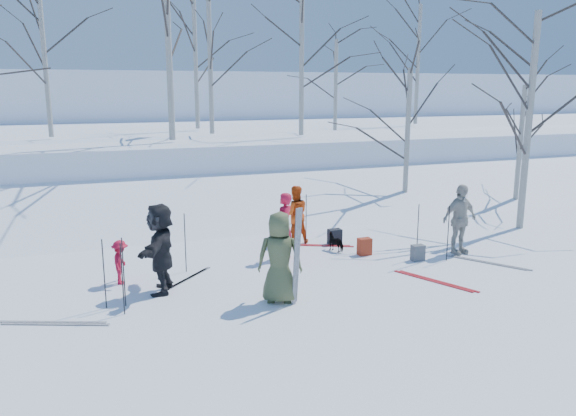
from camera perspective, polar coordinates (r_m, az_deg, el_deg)
name	(u,v)px	position (r m, az deg, el deg)	size (l,w,h in m)	color
ground	(313,281)	(12.07, 2.53, -7.45)	(120.00, 120.00, 0.00)	white
snow_ramp	(229,209)	(18.43, -6.03, -0.13)	(70.00, 9.50, 1.40)	white
snow_plateau	(176,152)	(27.98, -11.30, 5.65)	(70.00, 18.00, 2.20)	white
far_hill	(133,113)	(48.70, -15.51, 9.29)	(90.00, 30.00, 6.00)	white
skier_olive_center	(280,258)	(10.69, -0.86, -5.05)	(0.86, 0.56, 1.77)	#4C5533
skier_red_north	(284,226)	(13.39, -0.42, -1.86)	(0.59, 0.39, 1.62)	red
skier_redor_behind	(295,214)	(14.81, 0.71, -0.65)	(0.75, 0.58, 1.54)	#D74810
skier_red_seated	(121,262)	(12.29, -16.65, -5.30)	(0.61, 0.35, 0.94)	red
skier_cream_east	(460,219)	(14.45, 17.04, -1.10)	(1.02, 0.43, 1.74)	beige
skier_grey_west	(160,248)	(11.49, -12.83, -4.00)	(1.69, 0.54, 1.83)	black
dog	(336,242)	(14.23, 4.94, -3.47)	(0.25, 0.54, 0.46)	black
upright_ski_left	(296,257)	(10.48, 0.78, -5.03)	(0.07, 0.02, 1.90)	silver
upright_ski_right	(298,256)	(10.58, 1.01, -4.87)	(0.07, 0.02, 1.90)	silver
ski_pair_a	(488,263)	(14.08, 19.62, -5.24)	(1.18, 1.71, 0.02)	silver
ski_pair_b	(315,245)	(14.71, 2.81, -3.80)	(1.80, 1.00, 0.02)	#AF191E
ski_pair_c	(184,281)	(12.26, -10.54, -7.29)	(1.48, 1.49, 0.02)	silver
ski_pair_d	(54,323)	(10.82, -22.67, -10.75)	(1.84, 0.90, 0.02)	silver
ski_pair_e	(435,281)	(12.45, 14.70, -7.19)	(0.96, 1.82, 0.02)	#AF191E
ski_pole_a	(122,279)	(10.59, -16.47, -6.96)	(0.02, 0.02, 1.34)	black
ski_pole_b	(448,233)	(13.81, 15.95, -2.49)	(0.02, 0.02, 1.34)	black
ski_pole_c	(104,274)	(10.97, -18.18, -6.40)	(0.02, 0.02, 1.34)	black
ski_pole_d	(124,272)	(10.98, -16.35, -6.28)	(0.02, 0.02, 1.34)	black
ski_pole_e	(306,220)	(14.66, 1.85, -1.18)	(0.02, 0.02, 1.34)	black
ski_pole_f	(418,231)	(13.81, 13.04, -2.33)	(0.02, 0.02, 1.34)	black
ski_pole_g	(185,243)	(12.68, -10.40, -3.51)	(0.02, 0.02, 1.34)	black
backpack_red	(364,247)	(13.98, 7.78, -3.90)	(0.32, 0.22, 0.42)	#9A2E17
backpack_grey	(418,253)	(13.76, 13.05, -4.45)	(0.30, 0.20, 0.38)	#53565A
backpack_dark	(335,237)	(14.85, 4.77, -2.91)	(0.34, 0.24, 0.40)	black
birch_plateau_a	(210,66)	(23.32, -7.90, 14.08)	(4.36, 4.36, 5.37)	silver
birch_plateau_b	(302,68)	(22.45, 1.38, 14.07)	(4.25, 4.25, 5.22)	silver
birch_plateau_c	(45,62)	(23.42, -23.46, 13.46)	(4.50, 4.50, 5.57)	silver
birch_plateau_e	(418,65)	(30.30, 13.05, 13.97)	(4.77, 4.77, 5.95)	silver
birch_plateau_f	(196,65)	(26.43, -9.36, 14.14)	(4.58, 4.58, 5.69)	silver
birch_plateau_h	(336,85)	(25.09, 4.87, 12.30)	(3.32, 3.32, 3.88)	silver
birch_plateau_i	(168,28)	(20.83, -12.12, 17.45)	(6.02, 6.02, 7.74)	silver
birch_edge_b	(529,123)	(17.45, 23.26, 7.91)	(4.88, 4.88, 6.11)	silver
birch_edge_c	(520,146)	(21.03, 22.50, 5.82)	(3.49, 3.49, 4.14)	silver
birch_edge_e	(407,139)	(19.49, 12.02, 6.86)	(3.88, 3.88, 4.69)	silver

